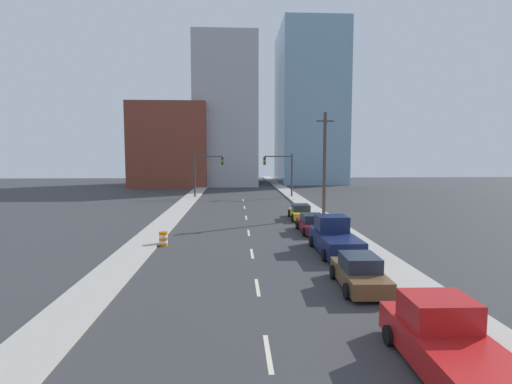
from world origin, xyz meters
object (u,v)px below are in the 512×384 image
at_px(traffic_barrel, 163,239).
at_px(sedan_yellow, 301,212).
at_px(pickup_truck_navy, 334,238).
at_px(traffic_signal_left, 203,169).
at_px(sedan_maroon, 312,224).
at_px(traffic_signal_right, 284,169).
at_px(sedan_brown, 360,273).
at_px(pickup_truck_red, 449,344).
at_px(utility_pole_right_mid, 325,164).

xyz_separation_m(traffic_barrel, sedan_yellow, (10.83, 10.57, 0.15)).
xyz_separation_m(pickup_truck_navy, sedan_yellow, (0.01, 12.84, -0.25)).
relative_size(traffic_signal_left, sedan_maroon, 1.35).
xyz_separation_m(traffic_signal_right, sedan_maroon, (-0.76, -25.24, -3.33)).
bearing_deg(sedan_brown, pickup_truck_red, -85.61).
bearing_deg(utility_pole_right_mid, traffic_barrel, -139.84).
distance_m(traffic_signal_right, pickup_truck_navy, 31.77).
bearing_deg(traffic_barrel, sedan_maroon, 20.97).
bearing_deg(utility_pole_right_mid, sedan_yellow, -167.59).
xyz_separation_m(sedan_brown, sedan_yellow, (0.49, 19.41, -0.06)).
bearing_deg(sedan_yellow, utility_pole_right_mid, 14.22).
bearing_deg(traffic_barrel, sedan_brown, -40.52).
relative_size(utility_pole_right_mid, sedan_yellow, 2.13).
distance_m(sedan_brown, sedan_yellow, 19.41).
bearing_deg(traffic_signal_right, sedan_brown, -91.68).
distance_m(traffic_signal_right, pickup_truck_red, 45.25).
height_order(traffic_signal_left, traffic_barrel, traffic_signal_left).
distance_m(pickup_truck_navy, sedan_yellow, 12.85).
xyz_separation_m(traffic_signal_left, sedan_yellow, (10.58, -18.77, -3.35)).
distance_m(utility_pole_right_mid, traffic_barrel, 17.78).
bearing_deg(sedan_brown, sedan_maroon, 90.07).
distance_m(traffic_signal_left, utility_pole_right_mid, 22.37).
xyz_separation_m(traffic_signal_right, utility_pole_right_mid, (1.67, -18.26, 1.10)).
bearing_deg(pickup_truck_navy, traffic_signal_right, 88.02).
distance_m(traffic_barrel, sedan_maroon, 11.45).
distance_m(traffic_barrel, sedan_brown, 13.60).
xyz_separation_m(utility_pole_right_mid, sedan_brown, (-2.79, -19.91, -4.39)).
bearing_deg(sedan_brown, traffic_signal_right, 89.97).
bearing_deg(pickup_truck_red, traffic_barrel, 125.31).
height_order(pickup_truck_red, pickup_truck_navy, pickup_truck_navy).
bearing_deg(traffic_signal_left, utility_pole_right_mid, -54.81).
height_order(utility_pole_right_mid, sedan_brown, utility_pole_right_mid).
height_order(traffic_signal_left, pickup_truck_red, traffic_signal_left).
bearing_deg(pickup_truck_red, traffic_signal_left, 104.28).
relative_size(traffic_signal_right, traffic_barrel, 6.48).
bearing_deg(traffic_signal_right, traffic_signal_left, 180.00).
distance_m(traffic_barrel, pickup_truck_navy, 11.06).
bearing_deg(pickup_truck_red, utility_pole_right_mid, 86.05).
distance_m(traffic_signal_left, traffic_signal_right, 11.21).
bearing_deg(sedan_brown, traffic_signal_left, 106.46).
height_order(traffic_signal_right, traffic_barrel, traffic_signal_right).
relative_size(traffic_signal_right, pickup_truck_navy, 1.07).
bearing_deg(sedan_brown, utility_pole_right_mid, 83.68).
distance_m(traffic_signal_right, sedan_maroon, 25.47).
height_order(utility_pole_right_mid, pickup_truck_red, utility_pole_right_mid).
distance_m(traffic_signal_left, sedan_yellow, 21.80).
bearing_deg(sedan_maroon, traffic_signal_left, 111.43).
relative_size(traffic_signal_left, pickup_truck_navy, 1.07).
bearing_deg(sedan_maroon, utility_pole_right_mid, 69.73).
height_order(traffic_signal_right, sedan_yellow, traffic_signal_right).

